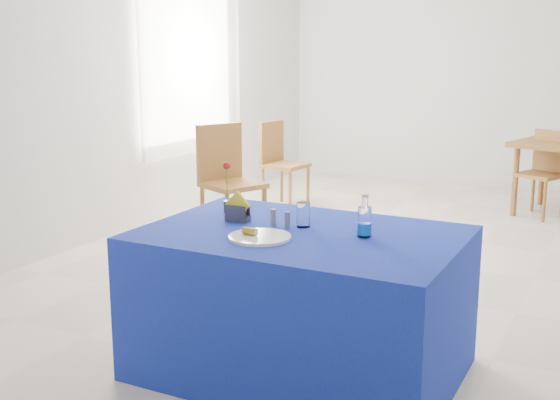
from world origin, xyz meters
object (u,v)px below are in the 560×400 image
Objects in this scene: plate at (260,237)px; chair_bg_left at (545,167)px; chair_win_b at (279,158)px; chair_win_a at (227,174)px; water_bottle at (364,223)px; blue_table at (301,302)px.

chair_bg_left reaches higher than plate.
chair_win_b reaches higher than chair_bg_left.
chair_win_b is at bearing 33.22° from chair_win_a.
water_bottle is 0.25× the size of chair_bg_left.
chair_win_a is at bearing -163.93° from chair_win_b.
chair_win_a is (-2.02, 2.01, -0.24)m from water_bottle.
plate is 0.30× the size of chair_win_a.
plate is 0.19× the size of blue_table.
chair_win_b is (-1.79, 3.70, -0.24)m from plate.
water_bottle reaches higher than chair_bg_left.
water_bottle is at bearing 10.34° from blue_table.
chair_bg_left reaches higher than blue_table.
plate is at bearing -148.55° from water_bottle.
chair_win_b is (-0.21, 1.42, -0.07)m from chair_win_a.
chair_win_b is at bearing 123.12° from water_bottle.
plate is 0.34× the size of chair_win_b.
chair_bg_left is at bearing 85.13° from water_bottle.
chair_win_a is at bearing 129.55° from blue_table.
chair_win_b is (-2.24, 3.43, -0.30)m from water_bottle.
water_bottle reaches higher than chair_win_b.
plate reaches higher than blue_table.
water_bottle is 4.10m from chair_win_b.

